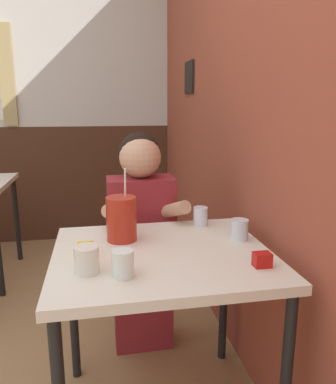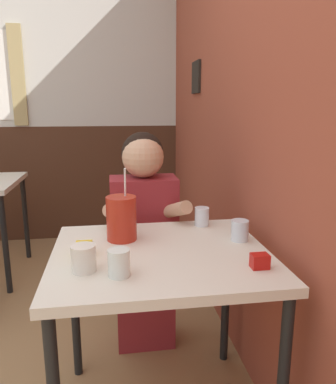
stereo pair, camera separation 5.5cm
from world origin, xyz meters
TOP-DOWN VIEW (x-y plane):
  - brick_wall_right at (1.24, 1.32)m, footprint 0.08×4.64m
  - back_wall at (-0.02, 2.67)m, footprint 5.43×0.09m
  - main_table at (0.75, 0.30)m, footprint 0.82×0.72m
  - person_seated at (0.74, 0.83)m, footprint 0.42×0.41m
  - cocktail_pitcher at (0.61, 0.46)m, footprint 0.12×0.12m
  - glass_near_pitcher at (0.99, 0.59)m, footprint 0.07×0.07m
  - glass_center at (0.59, 0.12)m, footprint 0.07×0.07m
  - glass_far_side at (0.48, 0.17)m, footprint 0.08×0.08m
  - glass_by_brick at (1.09, 0.37)m, footprint 0.07×0.07m
  - condiment_ketchup at (1.07, 0.10)m, footprint 0.06×0.04m
  - condiment_mustard at (0.47, 0.31)m, footprint 0.06×0.04m

SIDE VIEW (x-z plane):
  - person_seated at x=0.74m, z-range 0.04..1.20m
  - main_table at x=0.75m, z-range 0.29..1.04m
  - condiment_ketchup at x=1.07m, z-range 0.75..0.80m
  - condiment_mustard at x=0.47m, z-range 0.75..0.80m
  - glass_near_pitcher at x=0.99m, z-range 0.75..0.83m
  - glass_by_brick at x=1.09m, z-range 0.75..0.83m
  - glass_center at x=0.59m, z-range 0.75..0.84m
  - glass_far_side at x=0.48m, z-range 0.75..0.84m
  - cocktail_pitcher at x=0.61m, z-range 0.69..0.99m
  - brick_wall_right at x=1.24m, z-range 0.00..2.70m
  - back_wall at x=-0.02m, z-range 0.01..2.71m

